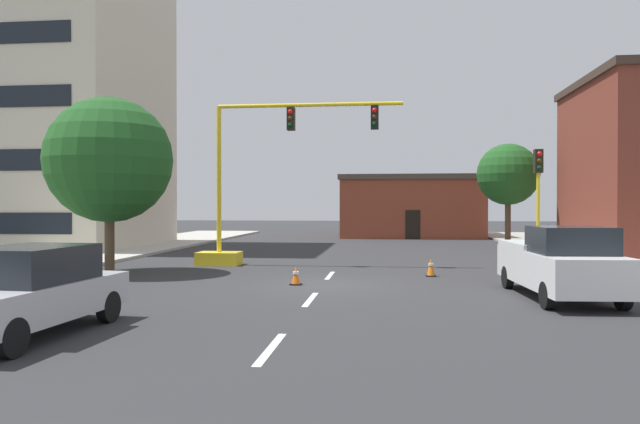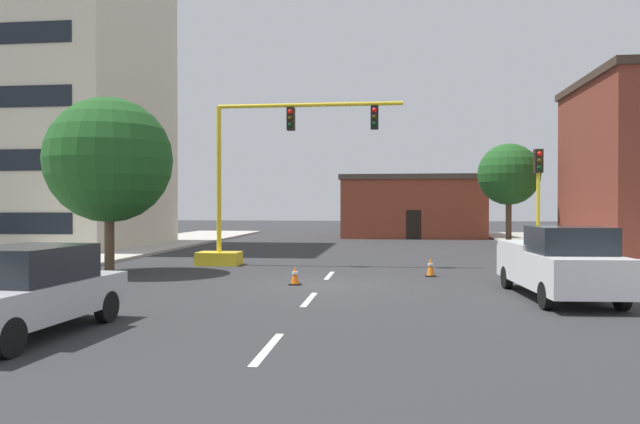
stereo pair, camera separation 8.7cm
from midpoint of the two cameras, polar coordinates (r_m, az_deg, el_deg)
name	(u,v)px [view 2 (the right image)]	position (r m, az deg, el deg)	size (l,w,h in m)	color
ground_plane	(322,285)	(19.02, 0.30, -7.03)	(160.00, 160.00, 0.00)	#2D2D30
sidewalk_left	(74,257)	(30.73, -22.55, -4.03)	(6.00, 56.00, 0.14)	#B2ADA3
sidewalk_right	(640,263)	(28.94, 28.56, -4.34)	(6.00, 56.00, 0.14)	#9E998E
lane_stripe_seg_1	(268,348)	(10.75, -4.83, -12.99)	(0.16, 2.40, 0.01)	silver
lane_stripe_seg_2	(309,299)	(16.08, -0.89, -8.43)	(0.16, 2.40, 0.01)	silver
lane_stripe_seg_3	(329,275)	(21.49, 1.04, -6.14)	(0.16, 2.40, 0.01)	silver
building_tall_left	(31,59)	(41.45, -26.03, 13.10)	(14.75, 11.96, 23.05)	beige
building_brick_center	(411,206)	(49.48, 8.85, 0.55)	(11.31, 9.77, 4.93)	brown
traffic_signal_gantry	(244,213)	(25.26, -7.26, -0.09)	(8.69, 1.20, 6.83)	yellow
traffic_light_pole_right	(538,181)	(25.31, 20.42, 2.83)	(0.32, 0.47, 4.80)	yellow
tree_left_near	(109,160)	(23.54, -19.59, 4.73)	(4.68, 4.68, 6.59)	brown
tree_right_far	(509,175)	(39.19, 17.82, 3.46)	(3.88, 3.88, 6.46)	brown
pickup_truck_white	(559,263)	(17.40, 22.18, -4.56)	(2.31, 5.51, 1.99)	white
sedan_silver_near_left	(27,290)	(12.87, -26.30, -6.79)	(2.13, 4.61, 1.74)	#B7B7BC
traffic_cone_roadside_a	(430,267)	(21.56, 10.73, -5.26)	(0.36, 0.36, 0.67)	black
traffic_cone_roadside_b	(295,276)	(18.98, -2.30, -6.17)	(0.36, 0.36, 0.59)	black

